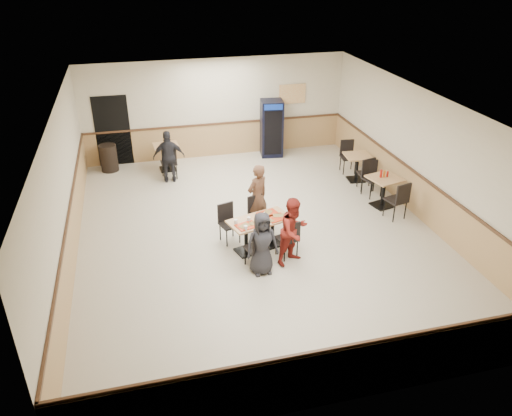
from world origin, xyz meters
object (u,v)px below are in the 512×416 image
object	(u,v)px
main_table	(259,229)
back_table	(167,154)
diner_man_opposite	(257,197)
pepsi_cooler	(272,128)
trash_bin	(109,158)
side_table_near	(384,187)
lone_diner	(169,157)
side_table_far	(357,164)
diner_woman_left	(262,243)
diner_woman_right	(294,231)

from	to	relation	value
main_table	back_table	bearing A→B (deg)	91.17
diner_man_opposite	pepsi_cooler	size ratio (longest dim) A/B	0.90
main_table	diner_man_opposite	bearing A→B (deg)	62.10
trash_bin	pepsi_cooler	bearing A→B (deg)	0.50
side_table_near	lone_diner	bearing A→B (deg)	150.66
side_table_near	back_table	bearing A→B (deg)	143.78
main_table	trash_bin	xyz separation A→B (m)	(-3.18, 5.21, -0.08)
main_table	side_table_far	bearing A→B (deg)	21.98
diner_man_opposite	side_table_far	xyz separation A→B (m)	(3.36, 1.90, -0.29)
diner_man_opposite	side_table_near	bearing A→B (deg)	156.59
diner_man_opposite	side_table_near	world-z (taller)	diner_man_opposite
main_table	side_table_near	size ratio (longest dim) A/B	1.65
back_table	lone_diner	bearing A→B (deg)	-90.00
lone_diner	side_table_near	distance (m)	5.79
side_table_far	diner_woman_left	bearing A→B (deg)	-135.31
side_table_far	side_table_near	bearing A→B (deg)	-90.73
back_table	pepsi_cooler	distance (m)	3.33
diner_woman_right	main_table	bearing A→B (deg)	101.27
diner_woman_right	lone_diner	size ratio (longest dim) A/B	0.99
diner_woman_left	back_table	distance (m)	5.91
side_table_near	back_table	distance (m)	6.26
side_table_far	pepsi_cooler	xyz separation A→B (m)	(-1.78, 2.46, 0.37)
main_table	diner_woman_right	size ratio (longest dim) A/B	1.00
side_table_near	side_table_far	distance (m)	1.63
pepsi_cooler	main_table	bearing A→B (deg)	-100.90
diner_woman_left	back_table	size ratio (longest dim) A/B	1.76
diner_man_opposite	back_table	bearing A→B (deg)	-94.78
diner_man_opposite	main_table	bearing A→B (deg)	50.28
diner_woman_right	side_table_far	distance (m)	4.59
diner_woman_left	main_table	bearing A→B (deg)	75.16
pepsi_cooler	diner_woman_left	bearing A→B (deg)	-99.93
main_table	side_table_near	xyz separation A→B (m)	(3.52, 1.16, 0.05)
diner_man_opposite	pepsi_cooler	bearing A→B (deg)	-137.94
back_table	diner_man_opposite	bearing A→B (deg)	-66.68
side_table_far	trash_bin	distance (m)	7.14
diner_woman_left	side_table_far	distance (m)	5.24
diner_woman_right	diner_man_opposite	distance (m)	1.61
side_table_near	trash_bin	size ratio (longest dim) A/B	1.12
diner_woman_left	side_table_far	xyz separation A→B (m)	(3.72, 3.68, -0.17)
main_table	diner_woman_right	bearing A→B (deg)	-67.62
diner_woman_left	trash_bin	world-z (taller)	diner_woman_left
diner_woman_right	pepsi_cooler	world-z (taller)	pepsi_cooler
diner_woman_right	side_table_far	xyz separation A→B (m)	(3.00, 3.47, -0.23)
diner_woman_right	diner_man_opposite	world-z (taller)	diner_man_opposite
lone_diner	side_table_near	world-z (taller)	lone_diner
diner_woman_left	diner_man_opposite	xyz separation A→B (m)	(0.37, 1.78, 0.12)
main_table	pepsi_cooler	distance (m)	5.56
side_table_far	diner_man_opposite	bearing A→B (deg)	-150.48
pepsi_cooler	lone_diner	bearing A→B (deg)	-151.53
main_table	diner_woman_left	world-z (taller)	diner_woman_left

